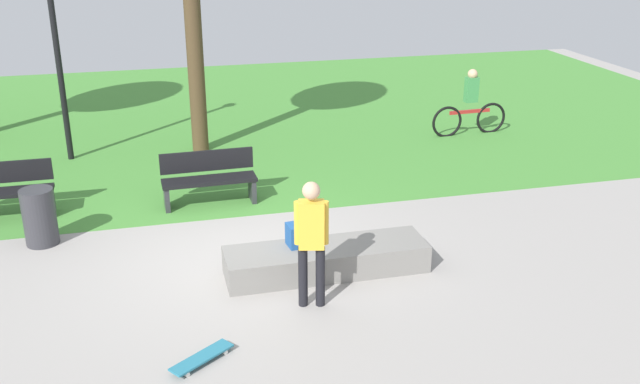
# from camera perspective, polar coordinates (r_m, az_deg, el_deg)

# --- Properties ---
(ground_plane) EXTENTS (28.00, 28.00, 0.00)m
(ground_plane) POSITION_cam_1_polar(r_m,az_deg,el_deg) (10.79, -6.28, -4.93)
(ground_plane) COLOR #9E9993
(grass_lawn) EXTENTS (26.60, 12.60, 0.01)m
(grass_lawn) POSITION_cam_1_polar(r_m,az_deg,el_deg) (17.99, -9.86, 5.72)
(grass_lawn) COLOR #478C38
(grass_lawn) RESTS_ON ground_plane
(concrete_ledge) EXTENTS (2.83, 0.78, 0.39)m
(concrete_ledge) POSITION_cam_1_polar(r_m,az_deg,el_deg) (10.16, 0.50, -5.32)
(concrete_ledge) COLOR gray
(concrete_ledge) RESTS_ON ground_plane
(backpack_on_ledge) EXTENTS (0.23, 0.30, 0.32)m
(backpack_on_ledge) POSITION_cam_1_polar(r_m,az_deg,el_deg) (10.03, -1.99, -3.44)
(backpack_on_ledge) COLOR #1E4C8C
(backpack_on_ledge) RESTS_ON concrete_ledge
(skater_performing_trick) EXTENTS (0.42, 0.27, 1.69)m
(skater_performing_trick) POSITION_cam_1_polar(r_m,az_deg,el_deg) (8.99, -0.68, -3.41)
(skater_performing_trick) COLOR black
(skater_performing_trick) RESTS_ON ground_plane
(skateboard_by_ledge) EXTENTS (0.77, 0.63, 0.08)m
(skateboard_by_ledge) POSITION_cam_1_polar(r_m,az_deg,el_deg) (8.43, -9.29, -12.75)
(skateboard_by_ledge) COLOR teal
(skateboard_by_ledge) RESTS_ON ground_plane
(park_bench_near_path) EXTENTS (1.61, 0.51, 0.91)m
(park_bench_near_path) POSITION_cam_1_polar(r_m,az_deg,el_deg) (12.54, -8.76, 1.16)
(park_bench_near_path) COLOR black
(park_bench_near_path) RESTS_ON ground_plane
(park_bench_center_lawn) EXTENTS (1.60, 0.47, 0.91)m
(park_bench_center_lawn) POSITION_cam_1_polar(r_m,az_deg,el_deg) (12.93, -23.76, 0.17)
(park_bench_center_lawn) COLOR black
(park_bench_center_lawn) RESTS_ON ground_plane
(lamp_post) EXTENTS (0.28, 0.28, 4.39)m
(lamp_post) POSITION_cam_1_polar(r_m,az_deg,el_deg) (15.08, -20.22, 12.06)
(lamp_post) COLOR black
(lamp_post) RESTS_ON ground_plane
(trash_bin) EXTENTS (0.49, 0.49, 0.88)m
(trash_bin) POSITION_cam_1_polar(r_m,az_deg,el_deg) (11.69, -21.23, -1.84)
(trash_bin) COLOR #333338
(trash_bin) RESTS_ON ground_plane
(cyclist_on_bicycle) EXTENTS (1.82, 0.22, 1.52)m
(cyclist_on_bicycle) POSITION_cam_1_polar(r_m,az_deg,el_deg) (16.66, 11.74, 6.57)
(cyclist_on_bicycle) COLOR black
(cyclist_on_bicycle) RESTS_ON ground_plane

